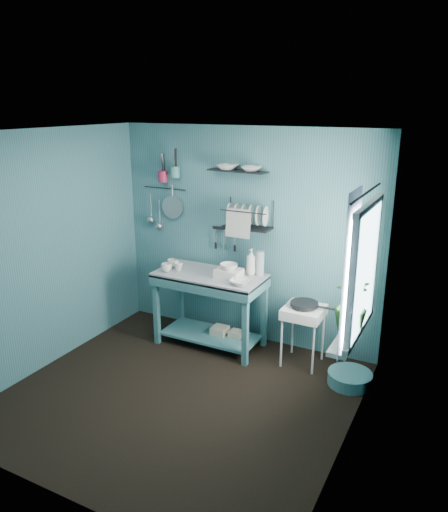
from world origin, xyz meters
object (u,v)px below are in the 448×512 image
at_px(mug_right, 173,263).
at_px(soap_bottle, 251,262).
at_px(hotplate_stand, 303,335).
at_px(potted_plant, 351,304).
at_px(utensil_cup_teal, 175,172).
at_px(colander, 172,207).
at_px(floor_basin, 350,378).
at_px(dish_rack, 247,214).
at_px(work_counter, 210,310).
at_px(storage_tin_large, 220,335).
at_px(utensil_cup_magenta, 163,176).
at_px(storage_tin_small, 236,339).
at_px(water_bottle, 260,263).
at_px(mug_left, 166,268).
at_px(wash_tub, 229,273).
at_px(frying_pan, 304,304).
at_px(mug_mid, 179,267).

xyz_separation_m(mug_right, soap_bottle, (0.92, 0.20, 0.10)).
distance_m(hotplate_stand, potted_plant, 1.20).
relative_size(utensil_cup_teal, colander, 0.46).
bearing_deg(floor_basin, dish_rack, 163.41).
bearing_deg(work_counter, utensil_cup_teal, 157.64).
xyz_separation_m(potted_plant, storage_tin_large, (-1.64, 0.68, -0.97)).
height_order(work_counter, colander, colander).
bearing_deg(utensil_cup_magenta, hotplate_stand, -7.77).
height_order(storage_tin_large, storage_tin_small, storage_tin_large).
bearing_deg(water_bottle, mug_left, -159.19).
height_order(wash_tub, hotplate_stand, wash_tub).
bearing_deg(soap_bottle, storage_tin_large, -154.89).
bearing_deg(utensil_cup_magenta, wash_tub, -18.16).
height_order(work_counter, hotplate_stand, work_counter).
relative_size(work_counter, storage_tin_large, 5.65).
xyz_separation_m(utensil_cup_magenta, potted_plant, (2.56, -0.96, -0.81)).
bearing_deg(frying_pan, mug_right, -177.55).
xyz_separation_m(mug_mid, dish_rack, (0.71, 0.34, 0.62)).
distance_m(frying_pan, dish_rack, 1.17).
bearing_deg(mug_mid, work_counter, 8.97).
distance_m(wash_tub, frying_pan, 0.89).
height_order(work_counter, frying_pan, work_counter).
relative_size(hotplate_stand, floor_basin, 1.48).
height_order(water_bottle, hotplate_stand, water_bottle).
bearing_deg(soap_bottle, mug_left, -158.20).
bearing_deg(water_bottle, utensil_cup_magenta, 175.27).
height_order(water_bottle, storage_tin_large, water_bottle).
xyz_separation_m(work_counter, mug_right, (-0.50, 0.00, 0.49)).
distance_m(frying_pan, storage_tin_large, 1.16).
bearing_deg(wash_tub, storage_tin_large, 154.98).
relative_size(mug_left, dish_rack, 0.22).
relative_size(mug_right, frying_pan, 0.41).
relative_size(mug_left, water_bottle, 0.44).
bearing_deg(storage_tin_small, hotplate_stand, -0.82).
xyz_separation_m(mug_right, potted_plant, (2.24, -0.63, 0.15)).
relative_size(mug_mid, storage_tin_small, 0.50).
distance_m(mug_mid, frying_pan, 1.51).
bearing_deg(storage_tin_large, water_bottle, 22.04).
height_order(mug_mid, hotplate_stand, mug_mid).
bearing_deg(wash_tub, dish_rack, 75.45).
height_order(storage_tin_large, floor_basin, storage_tin_large).
height_order(dish_rack, utensil_cup_magenta, utensil_cup_magenta).
relative_size(wash_tub, storage_tin_large, 1.27).
distance_m(dish_rack, storage_tin_large, 1.47).
xyz_separation_m(hotplate_stand, storage_tin_large, (-1.00, -0.02, -0.22)).
distance_m(mug_left, hotplate_stand, 1.71).
bearing_deg(potted_plant, dish_rack, 147.19).
relative_size(work_counter, mug_mid, 12.42).
distance_m(water_bottle, utensil_cup_teal, 1.49).
relative_size(mug_mid, soap_bottle, 0.33).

